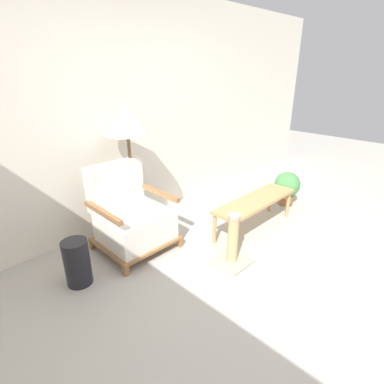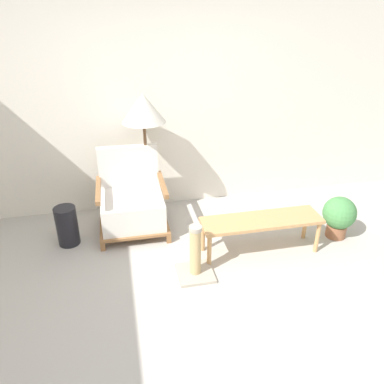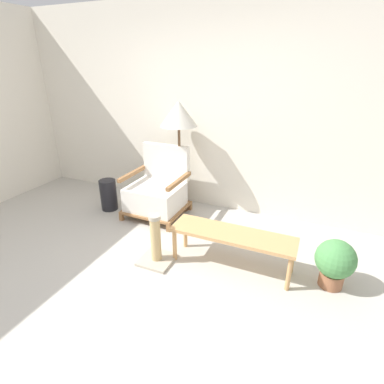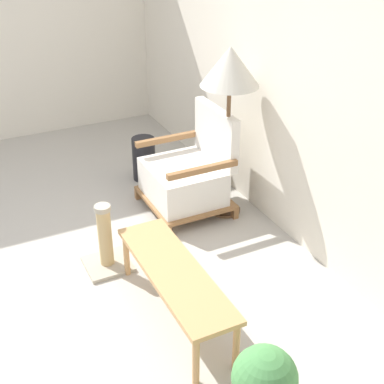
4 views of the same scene
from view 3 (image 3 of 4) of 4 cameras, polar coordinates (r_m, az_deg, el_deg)
ground_plane at (r=2.96m, az=-13.71°, el=-18.49°), size 14.00×14.00×0.00m
wall_back at (r=4.13m, az=2.73°, el=15.17°), size 8.00×0.06×2.70m
armchair at (r=4.08m, az=-6.64°, el=0.01°), size 0.76×0.70×0.92m
floor_lamp at (r=3.94m, az=-2.55°, el=14.04°), size 0.49×0.49×1.51m
coffee_table at (r=3.04m, az=7.73°, el=-8.50°), size 1.24×0.35×0.39m
vase at (r=4.40m, az=-15.61°, el=-0.52°), size 0.23×0.23×0.44m
potted_plant at (r=3.10m, az=25.58°, el=-11.86°), size 0.36×0.36×0.48m
scratching_post at (r=3.19m, az=-6.86°, el=-10.12°), size 0.34×0.34×0.55m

